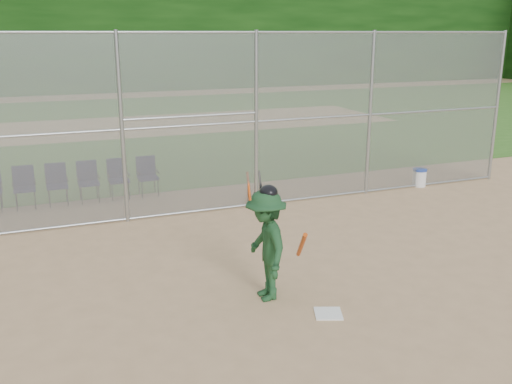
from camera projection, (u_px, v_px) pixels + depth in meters
name	position (u px, v px, depth m)	size (l,w,h in m)	color
ground	(317.00, 304.00, 8.60)	(100.00, 100.00, 0.00)	tan
grass_strip	(124.00, 126.00, 24.69)	(100.00, 100.00, 0.00)	#33661E
dirt_patch_far	(124.00, 126.00, 24.69)	(24.00, 24.00, 0.00)	tan
backstop_fence	(214.00, 121.00, 12.51)	(16.09, 0.09, 4.00)	gray
home_plate	(328.00, 313.00, 8.28)	(0.39, 0.39, 0.02)	white
batter_at_plate	(266.00, 245.00, 8.57)	(0.90, 1.31, 1.80)	#1B4523
water_cooler	(419.00, 177.00, 15.09)	(0.37, 0.37, 0.47)	white
spare_bats	(255.00, 189.00, 13.28)	(0.36, 0.32, 0.83)	#D84C14
chair_3	(24.00, 188.00, 13.16)	(0.54, 0.52, 0.96)	#0E0F36
chair_4	(57.00, 185.00, 13.42)	(0.54, 0.52, 0.96)	#0E0F36
chair_5	(89.00, 182.00, 13.67)	(0.54, 0.52, 0.96)	#0E0F36
chair_6	(119.00, 179.00, 13.93)	(0.54, 0.52, 0.96)	#0E0F36
chair_7	(148.00, 177.00, 14.18)	(0.54, 0.52, 0.96)	#0E0F36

